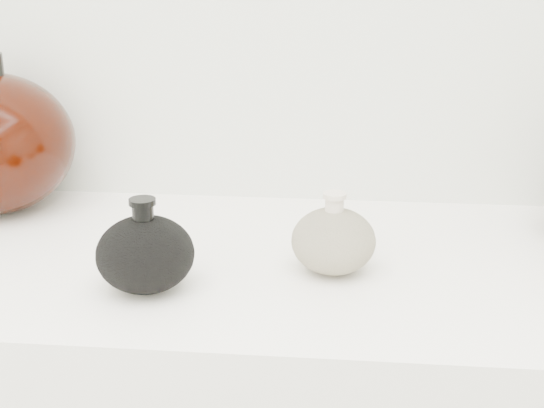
# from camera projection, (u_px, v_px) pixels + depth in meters

# --- Properties ---
(black_gourd_vase) EXTENTS (0.15, 0.15, 0.12)m
(black_gourd_vase) POSITION_uv_depth(u_px,v_px,m) (145.00, 253.00, 0.90)
(black_gourd_vase) COLOR black
(black_gourd_vase) RESTS_ON display_counter
(cream_gourd_vase) EXTENTS (0.11, 0.11, 0.10)m
(cream_gourd_vase) POSITION_uv_depth(u_px,v_px,m) (333.00, 240.00, 0.95)
(cream_gourd_vase) COLOR beige
(cream_gourd_vase) RESTS_ON display_counter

